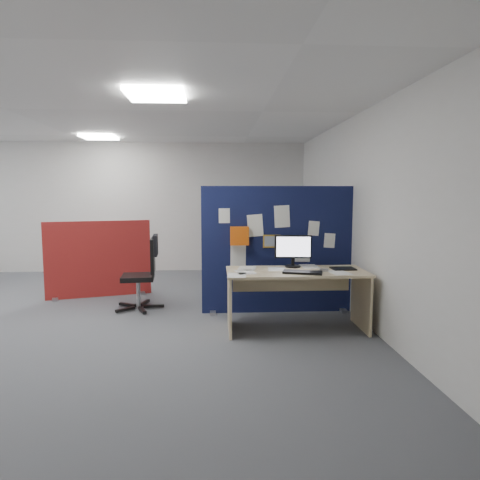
{
  "coord_description": "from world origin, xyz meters",
  "views": [
    {
      "loc": [
        2.6,
        -5.61,
        1.67
      ],
      "look_at": [
        2.95,
        0.34,
        1.0
      ],
      "focal_mm": 32.0,
      "sensor_mm": 36.0,
      "label": 1
    }
  ],
  "objects_px": {
    "main_desk": "(296,284)",
    "office_chair": "(146,268)",
    "red_divider": "(99,260)",
    "navy_divider": "(277,250)",
    "monitor_main": "(293,249)"
  },
  "relations": [
    {
      "from": "main_desk",
      "to": "office_chair",
      "type": "bearing_deg",
      "value": 153.08
    },
    {
      "from": "red_divider",
      "to": "navy_divider",
      "type": "bearing_deg",
      "value": -36.45
    },
    {
      "from": "navy_divider",
      "to": "office_chair",
      "type": "height_order",
      "value": "navy_divider"
    },
    {
      "from": "navy_divider",
      "to": "red_divider",
      "type": "relative_size",
      "value": 1.35
    },
    {
      "from": "navy_divider",
      "to": "office_chair",
      "type": "distance_m",
      "value": 1.89
    },
    {
      "from": "main_desk",
      "to": "red_divider",
      "type": "bearing_deg",
      "value": 147.59
    },
    {
      "from": "main_desk",
      "to": "red_divider",
      "type": "relative_size",
      "value": 1.06
    },
    {
      "from": "red_divider",
      "to": "office_chair",
      "type": "xyz_separation_m",
      "value": [
        0.86,
        -0.8,
        -0.0
      ]
    },
    {
      "from": "red_divider",
      "to": "office_chair",
      "type": "relative_size",
      "value": 1.5
    },
    {
      "from": "office_chair",
      "to": "monitor_main",
      "type": "bearing_deg",
      "value": -27.06
    },
    {
      "from": "main_desk",
      "to": "red_divider",
      "type": "xyz_separation_m",
      "value": [
        -2.83,
        1.8,
        0.04
      ]
    },
    {
      "from": "navy_divider",
      "to": "office_chair",
      "type": "bearing_deg",
      "value": 172.45
    },
    {
      "from": "navy_divider",
      "to": "monitor_main",
      "type": "xyz_separation_m",
      "value": [
        0.11,
        -0.56,
        0.08
      ]
    },
    {
      "from": "main_desk",
      "to": "monitor_main",
      "type": "xyz_separation_m",
      "value": [
        -0.0,
        0.2,
        0.4
      ]
    },
    {
      "from": "main_desk",
      "to": "monitor_main",
      "type": "bearing_deg",
      "value": 90.44
    }
  ]
}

